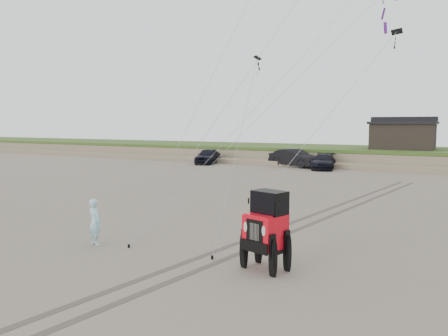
{
  "coord_description": "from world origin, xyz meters",
  "views": [
    {
      "loc": [
        7.88,
        -11.85,
        4.31
      ],
      "look_at": [
        -0.41,
        3.0,
        2.6
      ],
      "focal_mm": 35.0,
      "sensor_mm": 36.0,
      "label": 1
    }
  ],
  "objects_px": {
    "cabin": "(403,135)",
    "truck_c": "(324,162)",
    "truck_b": "(294,158)",
    "truck_a": "(208,156)",
    "jeep": "(265,239)",
    "man": "(95,222)"
  },
  "relations": [
    {
      "from": "jeep",
      "to": "truck_c",
      "type": "bearing_deg",
      "value": 118.71
    },
    {
      "from": "cabin",
      "to": "truck_b",
      "type": "bearing_deg",
      "value": -143.96
    },
    {
      "from": "truck_b",
      "to": "jeep",
      "type": "bearing_deg",
      "value": -142.61
    },
    {
      "from": "truck_a",
      "to": "truck_b",
      "type": "xyz_separation_m",
      "value": [
        9.5,
        1.29,
        0.07
      ]
    },
    {
      "from": "cabin",
      "to": "jeep",
      "type": "xyz_separation_m",
      "value": [
        0.81,
        -37.25,
        -2.3
      ]
    },
    {
      "from": "cabin",
      "to": "man",
      "type": "xyz_separation_m",
      "value": [
        -5.59,
        -37.77,
        -2.4
      ]
    },
    {
      "from": "jeep",
      "to": "man",
      "type": "xyz_separation_m",
      "value": [
        -6.39,
        -0.52,
        -0.1
      ]
    },
    {
      "from": "truck_b",
      "to": "truck_c",
      "type": "bearing_deg",
      "value": -85.56
    },
    {
      "from": "man",
      "to": "truck_a",
      "type": "bearing_deg",
      "value": -50.67
    },
    {
      "from": "truck_a",
      "to": "truck_c",
      "type": "distance_m",
      "value": 12.78
    },
    {
      "from": "truck_b",
      "to": "truck_c",
      "type": "xyz_separation_m",
      "value": [
        3.27,
        -0.84,
        -0.17
      ]
    },
    {
      "from": "truck_a",
      "to": "man",
      "type": "xyz_separation_m",
      "value": [
        13.3,
        -29.65,
        0.0
      ]
    },
    {
      "from": "truck_a",
      "to": "cabin",
      "type": "bearing_deg",
      "value": 8.15
    },
    {
      "from": "truck_c",
      "to": "cabin",
      "type": "bearing_deg",
      "value": 40.19
    },
    {
      "from": "cabin",
      "to": "man",
      "type": "distance_m",
      "value": 38.25
    },
    {
      "from": "cabin",
      "to": "truck_c",
      "type": "height_order",
      "value": "cabin"
    },
    {
      "from": "cabin",
      "to": "truck_a",
      "type": "distance_m",
      "value": 20.69
    },
    {
      "from": "truck_c",
      "to": "man",
      "type": "bearing_deg",
      "value": -100.26
    },
    {
      "from": "man",
      "to": "truck_c",
      "type": "bearing_deg",
      "value": -73.82
    },
    {
      "from": "truck_b",
      "to": "man",
      "type": "height_order",
      "value": "truck_b"
    },
    {
      "from": "cabin",
      "to": "truck_b",
      "type": "xyz_separation_m",
      "value": [
        -9.38,
        -6.83,
        -2.34
      ]
    },
    {
      "from": "cabin",
      "to": "truck_b",
      "type": "distance_m",
      "value": 11.84
    }
  ]
}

